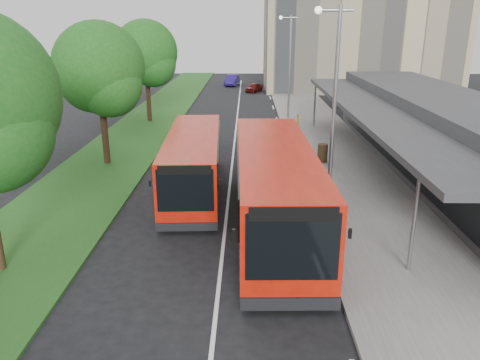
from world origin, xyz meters
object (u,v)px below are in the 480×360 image
Objects in this scene: tree_far at (146,56)px; litter_bin at (323,153)px; tree_mid at (99,74)px; car_near at (254,87)px; bollard at (298,120)px; lamp_post_far at (289,61)px; bus_second at (194,163)px; car_far at (232,80)px; lamp_post_near at (333,99)px; bus_main at (275,189)px.

tree_far reaches higher than litter_bin.
car_near is (8.65, 29.57, -4.47)m from tree_mid.
bollard is (11.68, -2.25, -4.50)m from tree_far.
car_near is at bearing 98.69° from bollard.
litter_bin reaches higher than car_near.
lamp_post_far is 18.71m from bus_second.
lamp_post_far is 8.84× the size of bollard.
tree_far is 24.64m from car_far.
lamp_post_near is 8.84× the size of bollard.
bollard is 0.22× the size of car_far.
litter_bin is 0.33× the size of car_near.
tree_mid is at bearing 137.05° from bus_second.
tree_far is 22.07m from lamp_post_near.
tree_far is 0.99× the size of lamp_post_far.
bus_main is at bearing -109.75° from litter_bin.
car_far is (-5.22, 22.56, -4.05)m from lamp_post_far.
car_far is at bearing 96.99° from lamp_post_near.
tree_mid is 7.66× the size of litter_bin.
bollard is 26.39m from car_far.
tree_mid is 8.52× the size of bollard.
bus_second is at bearing -72.48° from car_near.
bus_main is 44.39m from car_far.
bus_second is (-5.73, -17.50, -3.31)m from lamp_post_far.
lamp_post_near is 7.08m from bus_second.
bollard is (0.55, 16.81, -4.12)m from lamp_post_near.
litter_bin is (3.18, 8.86, -0.99)m from bus_main.
car_near is at bearing 73.69° from tree_mid.
lamp_post_near reaches higher than car_near.
lamp_post_far is 5.24m from bollard.
car_near is at bearing 98.47° from lamp_post_far.
litter_bin is at bearing 32.02° from bus_second.
car_near is (-2.48, 16.62, -4.21)m from lamp_post_far.
bus_second is (5.39, -16.55, -3.69)m from tree_far.
bus_second is (5.39, -4.55, -3.57)m from tree_mid.
bus_second is at bearing -40.17° from tree_mid.
lamp_post_near is (11.13, -7.05, -0.26)m from tree_mid.
bus_second is at bearing -113.72° from bollard.
bus_main is 38.36m from car_near.
car_near is (3.26, 34.12, -0.90)m from bus_second.
lamp_post_near is at bearing -32.36° from tree_mid.
car_far reaches higher than bollard.
bus_second is at bearing -108.14° from lamp_post_far.
lamp_post_far is at bearing 4.87° from tree_far.
tree_far is at bearing 90.00° from tree_mid.
lamp_post_far is 23.50m from car_far.
bus_second reaches higher than litter_bin.
car_far is at bearing 75.89° from tree_far.
lamp_post_near reaches higher than bus_second.
tree_far is 20.11m from car_near.
lamp_post_near reaches higher than car_far.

